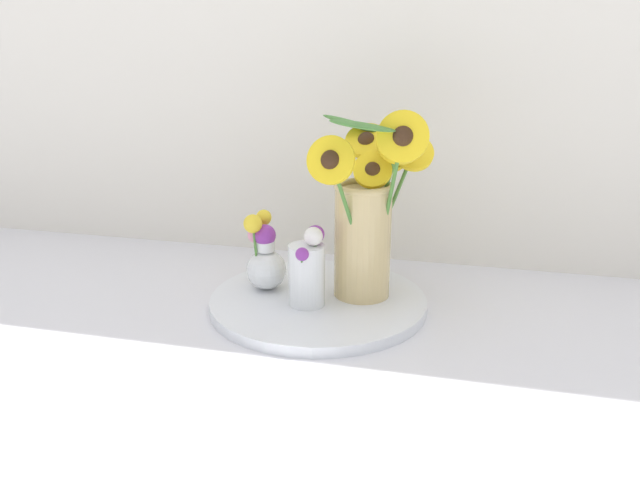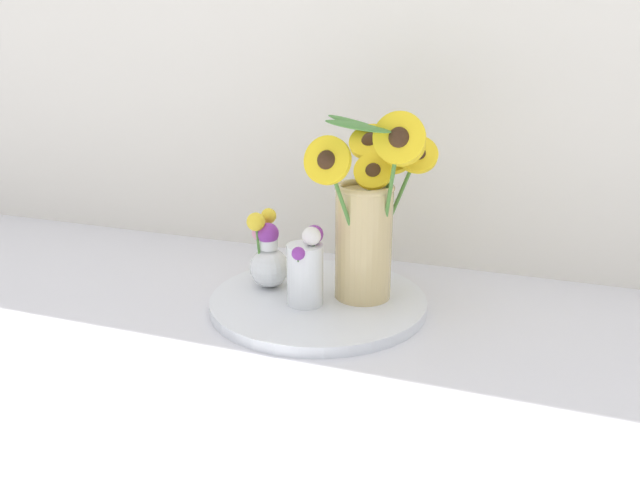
{
  "view_description": "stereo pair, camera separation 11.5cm",
  "coord_description": "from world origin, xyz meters",
  "px_view_note": "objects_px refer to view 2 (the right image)",
  "views": [
    {
      "loc": [
        0.26,
        -0.96,
        0.49
      ],
      "look_at": [
        0.0,
        0.11,
        0.13
      ],
      "focal_mm": 35.0,
      "sensor_mm": 36.0,
      "label": 1
    },
    {
      "loc": [
        0.37,
        -0.92,
        0.49
      ],
      "look_at": [
        0.0,
        0.11,
        0.13
      ],
      "focal_mm": 35.0,
      "sensor_mm": 36.0,
      "label": 2
    }
  ],
  "objects_px": {
    "serving_tray": "(320,302)",
    "vase_small_center": "(306,269)",
    "mason_jar_sunflowers": "(368,217)",
    "vase_bulb_right": "(268,256)"
  },
  "relations": [
    {
      "from": "mason_jar_sunflowers",
      "to": "vase_bulb_right",
      "type": "height_order",
      "value": "mason_jar_sunflowers"
    },
    {
      "from": "serving_tray",
      "to": "vase_small_center",
      "type": "bearing_deg",
      "value": -111.84
    },
    {
      "from": "mason_jar_sunflowers",
      "to": "vase_small_center",
      "type": "relative_size",
      "value": 2.46
    },
    {
      "from": "vase_small_center",
      "to": "serving_tray",
      "type": "bearing_deg",
      "value": 68.16
    },
    {
      "from": "serving_tray",
      "to": "mason_jar_sunflowers",
      "type": "relative_size",
      "value": 1.13
    },
    {
      "from": "mason_jar_sunflowers",
      "to": "vase_small_center",
      "type": "height_order",
      "value": "mason_jar_sunflowers"
    },
    {
      "from": "mason_jar_sunflowers",
      "to": "vase_bulb_right",
      "type": "distance_m",
      "value": 0.22
    },
    {
      "from": "vase_small_center",
      "to": "vase_bulb_right",
      "type": "bearing_deg",
      "value": 151.42
    },
    {
      "from": "vase_small_center",
      "to": "vase_bulb_right",
      "type": "distance_m",
      "value": 0.12
    },
    {
      "from": "vase_bulb_right",
      "to": "mason_jar_sunflowers",
      "type": "bearing_deg",
      "value": 4.39
    }
  ]
}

